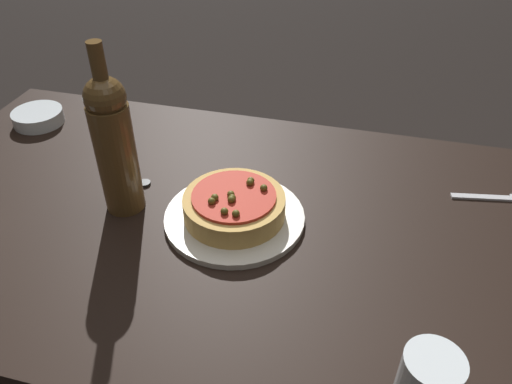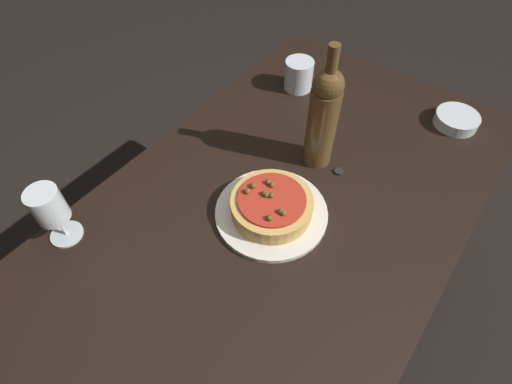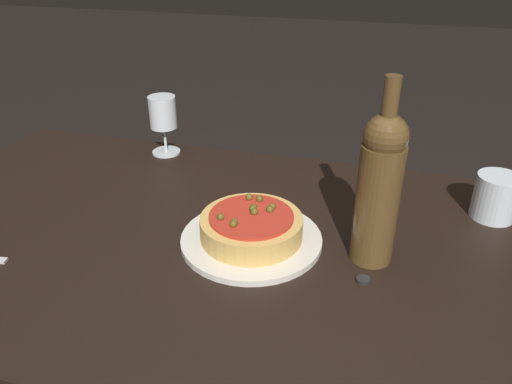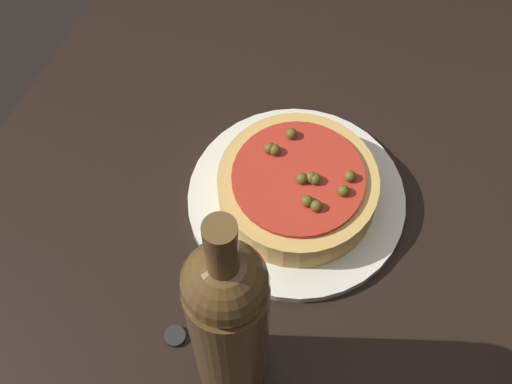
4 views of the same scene
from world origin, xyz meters
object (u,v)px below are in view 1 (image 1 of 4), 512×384
(dinner_plate, at_px, (235,217))
(fork, at_px, (500,198))
(dining_table, at_px, (246,257))
(pizza, at_px, (234,205))
(bottle_cap, at_px, (145,183))
(wine_bottle, at_px, (114,143))
(side_bowl, at_px, (38,117))

(dinner_plate, distance_m, fork, 0.53)
(dining_table, distance_m, pizza, 0.13)
(dining_table, height_order, bottle_cap, bottle_cap)
(pizza, distance_m, wine_bottle, 0.25)
(wine_bottle, relative_size, fork, 1.96)
(dining_table, bearing_deg, pizza, 176.02)
(wine_bottle, xyz_separation_m, side_bowl, (-0.36, 0.25, -0.13))
(side_bowl, bearing_deg, bottle_cap, -25.43)
(fork, xyz_separation_m, bottle_cap, (-0.71, -0.13, 0.00))
(pizza, bearing_deg, dinner_plate, 112.67)
(side_bowl, bearing_deg, fork, -2.16)
(pizza, bearing_deg, dining_table, -3.98)
(dinner_plate, relative_size, bottle_cap, 11.08)
(dinner_plate, height_order, pizza, pizza)
(bottle_cap, bearing_deg, dining_table, -14.75)
(dinner_plate, xyz_separation_m, bottle_cap, (-0.21, 0.06, -0.00))
(dining_table, height_order, wine_bottle, wine_bottle)
(dinner_plate, bearing_deg, dining_table, -4.46)
(wine_bottle, bearing_deg, bottle_cap, 85.23)
(dining_table, bearing_deg, dinner_plate, 175.54)
(pizza, height_order, side_bowl, pizza)
(side_bowl, distance_m, bottle_cap, 0.40)
(dinner_plate, bearing_deg, fork, 21.09)
(wine_bottle, height_order, side_bowl, wine_bottle)
(dinner_plate, distance_m, wine_bottle, 0.26)
(dining_table, xyz_separation_m, side_bowl, (-0.60, 0.23, 0.11))
(side_bowl, height_order, fork, side_bowl)
(dinner_plate, height_order, wine_bottle, wine_bottle)
(dining_table, distance_m, side_bowl, 0.65)
(wine_bottle, bearing_deg, side_bowl, 145.49)
(side_bowl, bearing_deg, wine_bottle, -34.51)
(dining_table, height_order, dinner_plate, dinner_plate)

